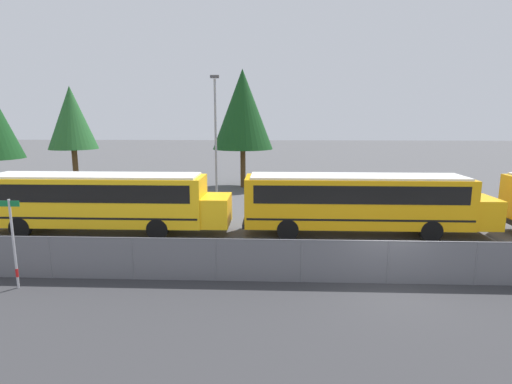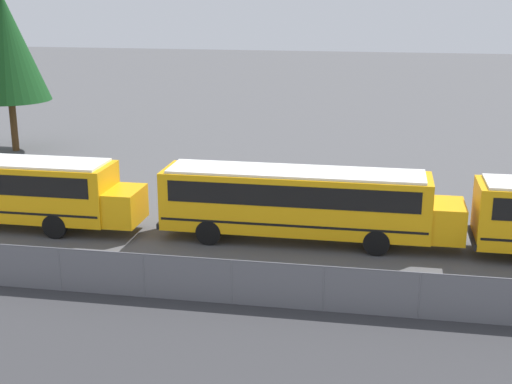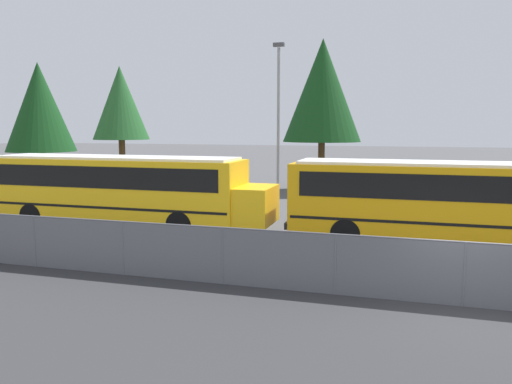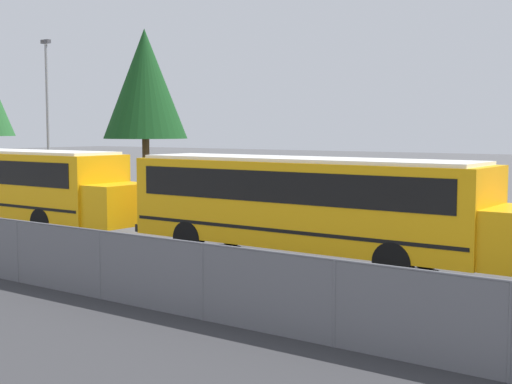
{
  "view_description": "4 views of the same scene",
  "coord_description": "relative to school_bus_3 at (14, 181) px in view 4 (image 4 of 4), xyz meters",
  "views": [
    {
      "loc": [
        -4.11,
        -13.62,
        5.77
      ],
      "look_at": [
        -4.94,
        6.46,
        2.12
      ],
      "focal_mm": 28.0,
      "sensor_mm": 36.0,
      "label": 1
    },
    {
      "loc": [
        16.96,
        -21.45,
        10.21
      ],
      "look_at": [
        12.0,
        5.75,
        2.28
      ],
      "focal_mm": 50.0,
      "sensor_mm": 36.0,
      "label": 2
    },
    {
      "loc": [
        -1.53,
        -12.43,
        4.28
      ],
      "look_at": [
        -7.16,
        6.82,
        1.65
      ],
      "focal_mm": 35.0,
      "sensor_mm": 36.0,
      "label": 3
    },
    {
      "loc": [
        24.49,
        -10.83,
        3.87
      ],
      "look_at": [
        11.59,
        6.9,
        1.93
      ],
      "focal_mm": 50.0,
      "sensor_mm": 36.0,
      "label": 4
    }
  ],
  "objects": [
    {
      "name": "school_bus_4",
      "position": [
        13.41,
        0.41,
        0.0
      ],
      "size": [
        12.44,
        2.49,
        3.05
      ],
      "color": "orange",
      "rests_on": "ground_plane"
    },
    {
      "name": "school_bus_3",
      "position": [
        0.0,
        0.0,
        0.0
      ],
      "size": [
        12.44,
        2.49,
        3.05
      ],
      "color": "orange",
      "rests_on": "ground_plane"
    },
    {
      "name": "light_pole",
      "position": [
        -8.42,
        8.19,
        2.93
      ],
      "size": [
        0.6,
        0.24,
        8.75
      ],
      "color": "gray",
      "rests_on": "ground_plane"
    },
    {
      "name": "tree_0",
      "position": [
        -6.98,
        14.31,
        4.76
      ],
      "size": [
        5.1,
        5.1,
        9.93
      ],
      "color": "#51381E",
      "rests_on": "ground_plane"
    }
  ]
}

